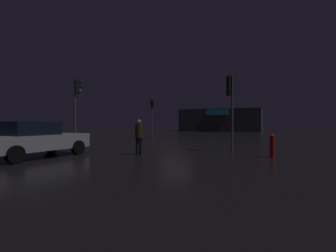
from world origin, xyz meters
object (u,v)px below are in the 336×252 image
Objects in this scene: traffic_signal_cross_left at (77,96)px; pedestrian at (139,134)px; car_near at (34,139)px; traffic_signal_opposite at (231,94)px; traffic_signal_main at (152,108)px; store_building at (222,120)px; fire_hydrant at (272,146)px.

traffic_signal_cross_left is 7.94m from pedestrian.
traffic_signal_cross_left reaches higher than car_near.
traffic_signal_opposite reaches higher than car_near.
car_near is 4.39m from pedestrian.
traffic_signal_opposite is at bearing 36.20° from car_near.
traffic_signal_cross_left is at bearing 153.49° from pedestrian.
car_near is (2.66, -16.43, -2.35)m from traffic_signal_main.
traffic_signal_main is 2.53× the size of pedestrian.
store_building is at bearing 95.33° from pedestrian.
traffic_signal_main is 10.54m from traffic_signal_cross_left.
store_building is 3.32× the size of car_near.
car_near is (0.18, -42.88, -1.36)m from store_building.
car_near is at bearing -61.58° from traffic_signal_cross_left.
traffic_signal_main is 0.90× the size of car_near.
fire_hydrant is at bearing -8.89° from traffic_signal_cross_left.
fire_hydrant is at bearing 23.33° from car_near.
store_building reaches higher than traffic_signal_main.
traffic_signal_main is at bearing -95.37° from store_building.
car_near is at bearing -80.81° from traffic_signal_main.
traffic_signal_opposite is at bearing -48.29° from traffic_signal_main.
traffic_signal_opposite is 0.84× the size of car_near.
car_near is (-7.25, -5.31, -2.17)m from traffic_signal_opposite.
traffic_signal_cross_left reaches higher than traffic_signal_opposite.
pedestrian is (3.59, 2.52, 0.17)m from car_near.
traffic_signal_cross_left is at bearing 118.42° from car_near.
store_building reaches higher than pedestrian.
store_building is 40.06m from fire_hydrant.
fire_hydrant is (9.20, 3.96, -0.28)m from car_near.
car_near is 10.02m from fire_hydrant.
traffic_signal_opposite is (9.91, -11.12, -0.18)m from traffic_signal_main.
store_building is at bearing 103.54° from fire_hydrant.
traffic_signal_cross_left reaches higher than pedestrian.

